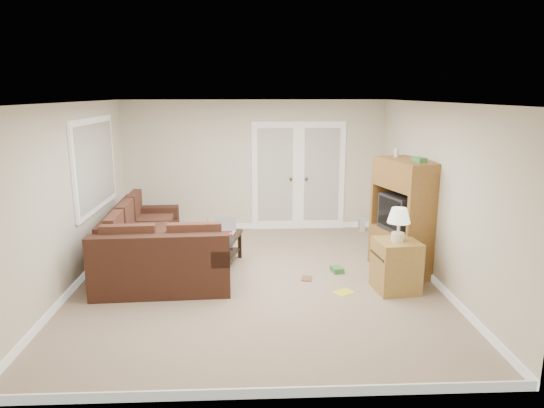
{
  "coord_description": "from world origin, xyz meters",
  "views": [
    {
      "loc": [
        -0.08,
        -6.51,
        2.62
      ],
      "look_at": [
        0.22,
        0.1,
        1.1
      ],
      "focal_mm": 32.0,
      "sensor_mm": 36.0,
      "label": 1
    }
  ],
  "objects_px": {
    "sectional_sofa": "(151,250)",
    "tv_armoire": "(405,216)",
    "coffee_table": "(217,252)",
    "side_cabinet": "(396,261)"
  },
  "relations": [
    {
      "from": "sectional_sofa",
      "to": "tv_armoire",
      "type": "height_order",
      "value": "tv_armoire"
    },
    {
      "from": "coffee_table",
      "to": "tv_armoire",
      "type": "bearing_deg",
      "value": 6.83
    },
    {
      "from": "sectional_sofa",
      "to": "side_cabinet",
      "type": "distance_m",
      "value": 3.55
    },
    {
      "from": "coffee_table",
      "to": "side_cabinet",
      "type": "bearing_deg",
      "value": -10.15
    },
    {
      "from": "coffee_table",
      "to": "tv_armoire",
      "type": "relative_size",
      "value": 0.7
    },
    {
      "from": "sectional_sofa",
      "to": "side_cabinet",
      "type": "bearing_deg",
      "value": -16.59
    },
    {
      "from": "side_cabinet",
      "to": "sectional_sofa",
      "type": "bearing_deg",
      "value": 159.44
    },
    {
      "from": "tv_armoire",
      "to": "side_cabinet",
      "type": "xyz_separation_m",
      "value": [
        -0.33,
        -0.75,
        -0.44
      ]
    },
    {
      "from": "sectional_sofa",
      "to": "side_cabinet",
      "type": "height_order",
      "value": "side_cabinet"
    },
    {
      "from": "sectional_sofa",
      "to": "tv_armoire",
      "type": "bearing_deg",
      "value": -4.19
    }
  ]
}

